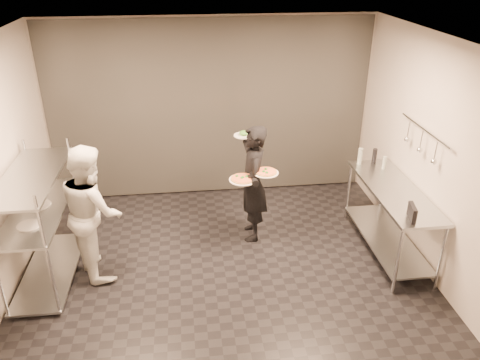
{
  "coord_description": "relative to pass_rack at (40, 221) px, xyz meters",
  "views": [
    {
      "loc": [
        -0.38,
        -4.94,
        3.65
      ],
      "look_at": [
        0.23,
        0.13,
        1.1
      ],
      "focal_mm": 35.0,
      "sensor_mm": 36.0,
      "label": 1
    }
  ],
  "objects": [
    {
      "name": "room_shell",
      "position": [
        2.15,
        1.18,
        0.63
      ],
      "size": [
        5.0,
        4.0,
        2.8
      ],
      "color": "black",
      "rests_on": "ground"
    },
    {
      "name": "pass_rack",
      "position": [
        0.0,
        0.0,
        0.0
      ],
      "size": [
        0.6,
        1.6,
        1.5
      ],
      "color": "#BABDC1",
      "rests_on": "ground"
    },
    {
      "name": "prep_counter",
      "position": [
        4.33,
        0.0,
        -0.14
      ],
      "size": [
        0.6,
        1.8,
        0.92
      ],
      "color": "#BABDC1",
      "rests_on": "ground"
    },
    {
      "name": "utensil_rail",
      "position": [
        4.58,
        0.0,
        0.78
      ],
      "size": [
        0.07,
        1.2,
        0.31
      ],
      "color": "#BABDC1",
      "rests_on": "room_shell"
    },
    {
      "name": "waiter",
      "position": [
        2.61,
        0.57,
        0.04
      ],
      "size": [
        0.42,
        0.61,
        1.62
      ],
      "primitive_type": "imported",
      "rotation": [
        0.0,
        0.0,
        -1.62
      ],
      "color": "black",
      "rests_on": "ground"
    },
    {
      "name": "chef",
      "position": [
        0.6,
        0.05,
        0.07
      ],
      "size": [
        0.91,
        1.0,
        1.67
      ],
      "primitive_type": "imported",
      "rotation": [
        0.0,
        0.0,
        2.0
      ],
      "color": "silver",
      "rests_on": "ground"
    },
    {
      "name": "pizza_plate_near",
      "position": [
        2.45,
        0.36,
        0.23
      ],
      "size": [
        0.36,
        0.36,
        0.05
      ],
      "color": "white",
      "rests_on": "waiter"
    },
    {
      "name": "pizza_plate_far",
      "position": [
        2.74,
        0.35,
        0.31
      ],
      "size": [
        0.32,
        0.32,
        0.05
      ],
      "color": "white",
      "rests_on": "waiter"
    },
    {
      "name": "salad_plate",
      "position": [
        2.53,
        0.88,
        0.64
      ],
      "size": [
        0.27,
        0.27,
        0.07
      ],
      "color": "white",
      "rests_on": "waiter"
    },
    {
      "name": "pos_monitor",
      "position": [
        4.21,
        -0.72,
        0.24
      ],
      "size": [
        0.1,
        0.24,
        0.17
      ],
      "primitive_type": "cube",
      "rotation": [
        0.0,
        0.0,
        -0.21
      ],
      "color": "black",
      "rests_on": "prep_counter"
    },
    {
      "name": "bottle_green",
      "position": [
        4.16,
        0.8,
        0.27
      ],
      "size": [
        0.06,
        0.06,
        0.23
      ],
      "primitive_type": "cylinder",
      "color": "gray",
      "rests_on": "prep_counter"
    },
    {
      "name": "bottle_clear",
      "position": [
        4.43,
        0.59,
        0.24
      ],
      "size": [
        0.05,
        0.05,
        0.18
      ],
      "primitive_type": "cylinder",
      "color": "gray",
      "rests_on": "prep_counter"
    },
    {
      "name": "bottle_dark",
      "position": [
        4.37,
        0.8,
        0.26
      ],
      "size": [
        0.06,
        0.06,
        0.21
      ],
      "primitive_type": "cylinder",
      "color": "black",
      "rests_on": "prep_counter"
    }
  ]
}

